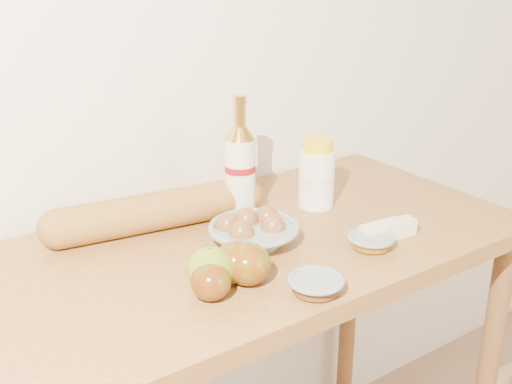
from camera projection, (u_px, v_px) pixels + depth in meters
back_wall at (164, 29)px, 1.45m from camera, size 3.50×0.02×2.60m
table at (248, 293)px, 1.38m from camera, size 1.20×0.60×0.90m
bourbon_bottle at (240, 169)px, 1.42m from camera, size 0.09×0.09×0.28m
cream_bottle at (317, 175)px, 1.49m from camera, size 0.09×0.09×0.17m
egg_bowl at (253, 231)px, 1.32m from camera, size 0.22×0.22×0.07m
baguette at (157, 211)px, 1.38m from camera, size 0.51×0.16×0.08m
apple_yellowgreen at (210, 269)px, 1.14m from camera, size 0.09×0.09×0.08m
apple_redgreen_front at (211, 282)px, 1.11m from camera, size 0.08×0.08×0.07m
apple_redgreen_right at (237, 262)px, 1.17m from camera, size 0.10×0.10×0.08m
sugar_bowl at (316, 285)px, 1.14m from camera, size 0.13×0.13×0.03m
syrup_bowl at (371, 241)px, 1.31m from camera, size 0.10×0.10×0.03m
butter_stick at (388, 230)px, 1.35m from camera, size 0.13×0.05×0.04m
apple_extra at (248, 264)px, 1.16m from camera, size 0.10×0.10×0.08m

